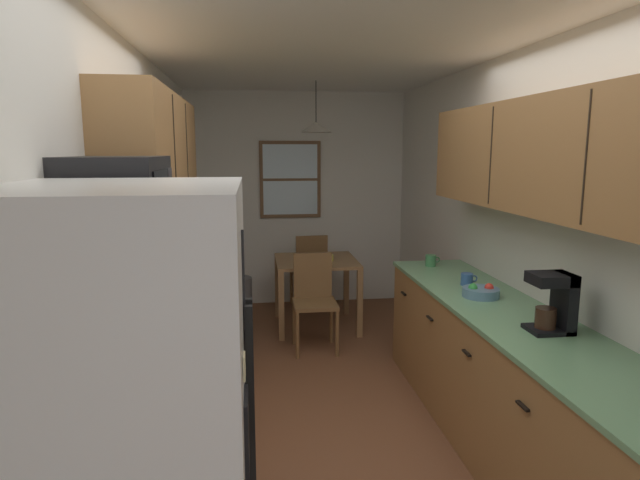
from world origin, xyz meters
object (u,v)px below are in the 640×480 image
at_px(fruit_bowl, 481,292).
at_px(table_serving_bowl, 324,258).
at_px(microwave_over_range, 118,193).
at_px(mug_by_coffeemaker, 467,279).
at_px(dining_chair_far, 310,268).
at_px(trash_bin, 237,312).
at_px(storage_canister, 173,302).
at_px(dining_chair_near, 314,297).
at_px(coffee_maker, 556,301).
at_px(mug_spare, 431,261).
at_px(refrigerator, 132,460).
at_px(dining_table, 316,270).
at_px(stove_range, 159,451).

bearing_deg(fruit_bowl, table_serving_bowl, 110.02).
relative_size(microwave_over_range, mug_by_coffeemaker, 4.52).
xyz_separation_m(microwave_over_range, fruit_bowl, (2.08, 0.90, -0.75)).
distance_m(dining_chair_far, trash_bin, 1.40).
bearing_deg(storage_canister, mug_by_coffeemaker, 14.93).
bearing_deg(dining_chair_near, trash_bin, 170.74).
bearing_deg(table_serving_bowl, dining_chair_far, 96.26).
bearing_deg(mug_by_coffeemaker, coffee_maker, -86.04).
relative_size(coffee_maker, fruit_bowl, 1.33).
relative_size(mug_spare, table_serving_bowl, 0.63).
distance_m(microwave_over_range, trash_bin, 2.93).
bearing_deg(storage_canister, refrigerator, -87.36).
bearing_deg(dining_table, table_serving_bowl, -37.21).
height_order(stove_range, table_serving_bowl, stove_range).
xyz_separation_m(trash_bin, storage_canister, (-0.30, -1.90, 0.66)).
xyz_separation_m(refrigerator, dining_chair_near, (0.96, 3.20, -0.38)).
bearing_deg(dining_chair_far, mug_spare, -65.57).
xyz_separation_m(stove_range, mug_spare, (1.95, 1.87, 0.48)).
height_order(trash_bin, mug_by_coffeemaker, mug_by_coffeemaker).
bearing_deg(microwave_over_range, dining_chair_near, 65.18).
distance_m(trash_bin, mug_spare, 1.90).
bearing_deg(storage_canister, fruit_bowl, 6.55).
height_order(microwave_over_range, storage_canister, microwave_over_range).
relative_size(trash_bin, mug_spare, 5.38).
bearing_deg(microwave_over_range, dining_chair_far, 71.58).
xyz_separation_m(stove_range, fruit_bowl, (1.96, 0.90, 0.46)).
xyz_separation_m(stove_range, dining_table, (1.12, 3.07, 0.14)).
bearing_deg(refrigerator, fruit_bowl, 40.90).
height_order(dining_chair_near, coffee_maker, coffee_maker).
distance_m(refrigerator, trash_bin, 3.37).
distance_m(stove_range, fruit_bowl, 2.21).
bearing_deg(refrigerator, dining_chair_near, 73.29).
xyz_separation_m(microwave_over_range, dining_chair_near, (1.13, 2.45, -1.19)).
bearing_deg(dining_table, refrigerator, -105.44).
height_order(microwave_over_range, coffee_maker, microwave_over_range).
distance_m(refrigerator, storage_canister, 1.43).
distance_m(stove_range, dining_table, 3.27).
bearing_deg(dining_table, fruit_bowl, -68.72).
xyz_separation_m(trash_bin, table_serving_bowl, (0.90, 0.45, 0.42)).
bearing_deg(dining_chair_far, trash_bin, -126.19).
xyz_separation_m(refrigerator, table_serving_bowl, (1.13, 3.76, -0.13)).
distance_m(storage_canister, coffee_maker, 2.12).
bearing_deg(dining_chair_near, mug_by_coffeemaker, -52.00).
bearing_deg(mug_spare, refrigerator, -125.82).
bearing_deg(trash_bin, coffee_maker, -53.32).
bearing_deg(dining_table, dining_chair_far, 89.91).
xyz_separation_m(dining_table, mug_by_coffeemaker, (0.88, -1.87, 0.33)).
relative_size(refrigerator, dining_chair_far, 1.97).
relative_size(dining_chair_near, dining_chair_far, 1.00).
height_order(stove_range, storage_canister, storage_canister).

